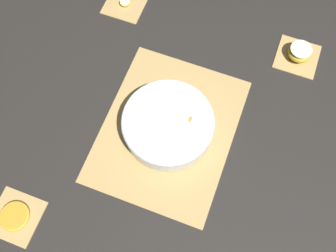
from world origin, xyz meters
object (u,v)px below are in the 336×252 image
object	(u,v)px
orange_slice_whole	(14,216)
banana_coin_single	(125,2)
fruit_salad_bowl	(168,125)
apple_half	(300,52)

from	to	relation	value
orange_slice_whole	banana_coin_single	distance (m)	0.70
orange_slice_whole	banana_coin_single	world-z (taller)	orange_slice_whole
orange_slice_whole	fruit_salad_bowl	bearing A→B (deg)	141.90
fruit_salad_bowl	orange_slice_whole	world-z (taller)	fruit_salad_bowl
fruit_salad_bowl	apple_half	size ratio (longest dim) A/B	3.61
fruit_salad_bowl	apple_half	xyz separation A→B (m)	(-0.35, 0.27, -0.02)
fruit_salad_bowl	banana_coin_single	bearing A→B (deg)	-141.94
fruit_salad_bowl	apple_half	distance (m)	0.45
orange_slice_whole	banana_coin_single	bearing A→B (deg)	-180.00
apple_half	orange_slice_whole	bearing A→B (deg)	-38.03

